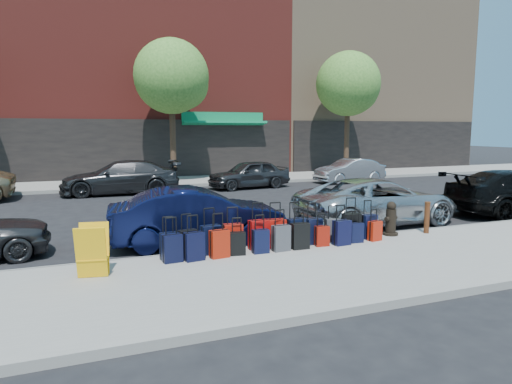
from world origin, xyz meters
name	(u,v)px	position (x,y,z in m)	size (l,w,h in m)	color
ground	(217,217)	(0.00, 0.00, 0.00)	(120.00, 120.00, 0.00)	black
sidewalk_near	(311,272)	(0.00, -6.50, 0.07)	(60.00, 4.00, 0.15)	gray
sidewalk_far	(163,182)	(0.00, 10.00, 0.07)	(60.00, 4.00, 0.15)	gray
curb_near	(270,247)	(0.00, -4.48, 0.07)	(60.00, 0.08, 0.15)	gray
curb_far	(170,186)	(0.00, 7.98, 0.07)	(60.00, 0.08, 0.15)	gray
building_center	(137,21)	(0.00, 17.99, 9.98)	(17.00, 12.85, 20.00)	maroon
building_right	(344,51)	(16.00, 17.99, 8.98)	(15.00, 12.12, 18.00)	#987A5D
tree_center	(174,79)	(0.64, 9.50, 5.41)	(3.80, 3.80, 7.27)	black
tree_right	(350,86)	(11.14, 9.50, 5.41)	(3.80, 3.80, 7.27)	black
suitcase_front_0	(169,246)	(-2.47, -4.84, 0.43)	(0.39, 0.23, 0.90)	black
suitcase_front_1	(188,243)	(-2.06, -4.78, 0.44)	(0.41, 0.27, 0.92)	black
suitcase_front_2	(211,240)	(-1.55, -4.78, 0.47)	(0.45, 0.29, 1.02)	black
suitcase_front_3	(233,238)	(-1.04, -4.80, 0.46)	(0.44, 0.28, 1.00)	#B5180B
suitcase_front_4	(259,235)	(-0.43, -4.81, 0.49)	(0.46, 0.26, 1.07)	#A40B0A
suitcase_front_5	(276,233)	(0.01, -4.79, 0.48)	(0.46, 0.28, 1.05)	#B2130B
suitcase_front_6	(296,232)	(0.49, -4.83, 0.48)	(0.45, 0.28, 1.04)	black
suitcase_front_7	(313,231)	(0.96, -4.82, 0.46)	(0.43, 0.28, 0.98)	black
suitcase_front_8	(333,230)	(1.54, -4.76, 0.43)	(0.40, 0.27, 0.88)	#424247
suitcase_front_9	(351,226)	(2.07, -4.75, 0.48)	(0.46, 0.30, 1.04)	black
suitcase_front_10	(369,226)	(2.53, -4.82, 0.45)	(0.42, 0.26, 0.96)	black
suitcase_back_0	(172,248)	(-2.45, -5.10, 0.44)	(0.41, 0.26, 0.93)	black
suitcase_back_1	(194,246)	(-2.01, -5.14, 0.45)	(0.43, 0.28, 0.95)	black
suitcase_back_2	(219,244)	(-1.46, -5.12, 0.45)	(0.43, 0.28, 0.95)	#9D1C0A
suitcase_back_3	(237,243)	(-1.04, -5.07, 0.40)	(0.37, 0.24, 0.82)	black
suitcase_back_4	(261,241)	(-0.51, -5.12, 0.42)	(0.36, 0.21, 0.85)	black
suitcase_back_5	(281,238)	(-0.01, -5.11, 0.44)	(0.41, 0.26, 0.94)	#3F3F44
suitcase_back_6	(300,236)	(0.46, -5.11, 0.45)	(0.41, 0.25, 0.95)	black
suitcase_back_7	(322,236)	(1.05, -5.07, 0.39)	(0.33, 0.21, 0.76)	maroon
suitcase_back_8	(342,233)	(1.54, -5.15, 0.45)	(0.41, 0.26, 0.95)	black
suitcase_back_9	(356,233)	(1.99, -5.08, 0.39)	(0.34, 0.21, 0.77)	black
suitcase_back_10	(375,231)	(2.52, -5.09, 0.39)	(0.36, 0.25, 0.78)	#B01D0B
fire_hydrant	(391,220)	(3.26, -4.74, 0.55)	(0.45, 0.39, 0.87)	black
bollard	(427,217)	(4.28, -4.90, 0.58)	(0.15, 0.15, 0.83)	#38190C
display_rack	(93,251)	(-3.99, -5.46, 0.63)	(0.64, 0.69, 0.97)	#FEB60E
car_near_1	(198,216)	(-1.45, -3.30, 0.71)	(1.51, 4.33, 1.43)	#0B1134
car_near_2	(377,201)	(4.22, -2.84, 0.70)	(2.32, 5.03, 1.40)	silver
car_far_1	(121,177)	(-2.42, 6.69, 0.74)	(2.08, 5.11, 1.48)	#2D2D30
car_far_2	(249,174)	(3.60, 6.54, 0.69)	(1.62, 4.02, 1.37)	#303032
car_far_3	(350,171)	(9.47, 6.74, 0.64)	(1.36, 3.91, 1.29)	#B2B3B9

